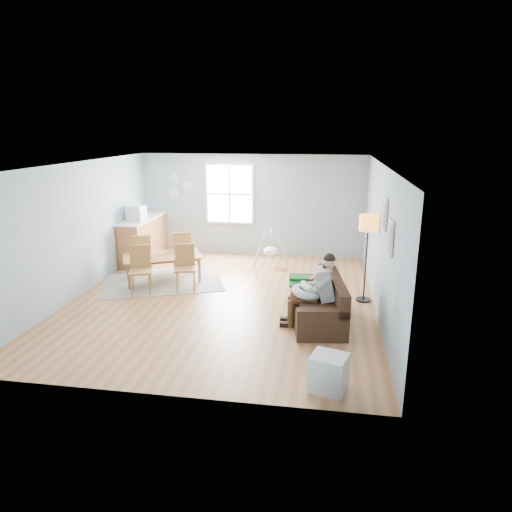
% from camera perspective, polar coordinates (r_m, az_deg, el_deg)
% --- Properties ---
extents(room, '(8.40, 9.40, 3.90)m').
position_cam_1_polar(room, '(8.75, -4.39, 9.57)').
color(room, olive).
extents(window, '(1.32, 0.08, 1.62)m').
position_cam_1_polar(window, '(12.32, -3.32, 7.74)').
color(window, white).
rests_on(window, room).
extents(pictures, '(0.05, 1.34, 0.74)m').
position_cam_1_polar(pictures, '(7.62, 16.06, 3.75)').
color(pictures, white).
rests_on(pictures, room).
extents(wall_plates, '(0.67, 0.02, 0.66)m').
position_cam_1_polar(wall_plates, '(12.68, -9.61, 8.60)').
color(wall_plates, '#A4BDC5').
rests_on(wall_plates, room).
extents(sofa, '(1.11, 2.07, 0.80)m').
position_cam_1_polar(sofa, '(8.35, 8.00, -6.00)').
color(sofa, black).
rests_on(sofa, room).
extents(green_throw, '(0.96, 0.82, 0.04)m').
position_cam_1_polar(green_throw, '(8.87, 7.08, -3.09)').
color(green_throw, '#166224').
rests_on(green_throw, sofa).
extents(beige_pillow, '(0.14, 0.47, 0.47)m').
position_cam_1_polar(beige_pillow, '(8.71, 9.07, -2.03)').
color(beige_pillow, tan).
rests_on(beige_pillow, sofa).
extents(father, '(0.96, 0.45, 1.32)m').
position_cam_1_polar(father, '(7.93, 7.45, -3.96)').
color(father, gray).
rests_on(father, sofa).
extents(nursing_pillow, '(0.57, 0.56, 0.22)m').
position_cam_1_polar(nursing_pillow, '(7.94, 6.35, -4.48)').
color(nursing_pillow, '#ACC0D7').
rests_on(nursing_pillow, father).
extents(infant, '(0.26, 0.37, 0.14)m').
position_cam_1_polar(infant, '(7.94, 6.28, -3.82)').
color(infant, silver).
rests_on(infant, nursing_pillow).
extents(toddler, '(0.51, 0.28, 0.79)m').
position_cam_1_polar(toddler, '(8.38, 7.45, -3.05)').
color(toddler, silver).
rests_on(toddler, sofa).
extents(floor_lamp, '(0.35, 0.35, 1.75)m').
position_cam_1_polar(floor_lamp, '(9.07, 13.82, 3.14)').
color(floor_lamp, black).
rests_on(floor_lamp, room).
extents(storage_cube, '(0.55, 0.52, 0.50)m').
position_cam_1_polar(storage_cube, '(6.25, 8.97, -14.22)').
color(storage_cube, silver).
rests_on(storage_cube, room).
extents(rug, '(3.10, 2.74, 0.01)m').
position_cam_1_polar(rug, '(10.57, -11.47, -3.06)').
color(rug, gray).
rests_on(rug, room).
extents(dining_table, '(1.94, 1.60, 0.59)m').
position_cam_1_polar(dining_table, '(10.49, -11.55, -1.55)').
color(dining_table, brown).
rests_on(dining_table, rug).
extents(chair_sw, '(0.57, 0.57, 1.00)m').
position_cam_1_polar(chair_sw, '(9.82, -14.25, -1.22)').
color(chair_sw, olive).
rests_on(chair_sw, rug).
extents(chair_se, '(0.55, 0.55, 0.98)m').
position_cam_1_polar(chair_se, '(9.82, -8.85, -1.00)').
color(chair_se, olive).
rests_on(chair_se, rug).
extents(chair_nw, '(0.58, 0.58, 0.96)m').
position_cam_1_polar(chair_nw, '(11.03, -14.05, 0.53)').
color(chair_nw, olive).
rests_on(chair_nw, rug).
extents(chair_ne, '(0.58, 0.58, 0.99)m').
position_cam_1_polar(chair_ne, '(11.02, -9.28, 0.90)').
color(chair_ne, olive).
rests_on(chair_ne, rug).
extents(counter, '(0.60, 2.02, 1.13)m').
position_cam_1_polar(counter, '(12.25, -13.87, 2.12)').
color(counter, brown).
rests_on(counter, room).
extents(monitor, '(0.42, 0.40, 0.38)m').
position_cam_1_polar(monitor, '(11.75, -14.75, 5.21)').
color(monitor, silver).
rests_on(monitor, counter).
extents(baby_swing, '(0.97, 0.99, 0.90)m').
position_cam_1_polar(baby_swing, '(11.37, 1.87, 0.68)').
color(baby_swing, silver).
rests_on(baby_swing, room).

